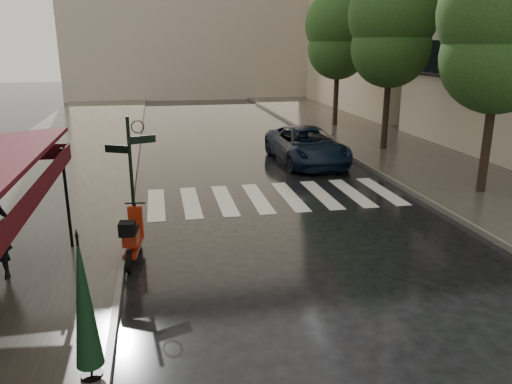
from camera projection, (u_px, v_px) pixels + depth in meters
name	position (u px, v px, depth m)	size (l,w,h in m)	color
ground	(195.00, 296.00, 9.65)	(120.00, 120.00, 0.00)	black
sidewalk_near	(59.00, 163.00, 20.07)	(6.00, 60.00, 0.12)	#38332D
sidewalk_far	(398.00, 149.00, 22.83)	(5.50, 60.00, 0.12)	#38332D
curb_near	(137.00, 160.00, 20.64)	(0.12, 60.00, 0.16)	#595651
curb_far	(340.00, 151.00, 22.30)	(0.12, 60.00, 0.16)	#595651
crosswalk	(274.00, 197.00, 15.85)	(7.85, 3.20, 0.01)	silver
signpost	(131.00, 170.00, 11.73)	(1.17, 0.29, 3.10)	black
tree_near	(503.00, 21.00, 14.63)	(3.80, 3.80, 7.99)	black
tree_mid	(393.00, 21.00, 21.11)	(3.80, 3.80, 8.34)	black
tree_far	(339.00, 29.00, 27.77)	(3.80, 3.80, 8.16)	black
scooter	(133.00, 238.00, 11.07)	(0.55, 1.78, 1.17)	black
parked_car	(307.00, 145.00, 20.25)	(2.39, 5.18, 1.44)	black
parasol_front	(84.00, 302.00, 6.80)	(0.39, 0.39, 2.19)	black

